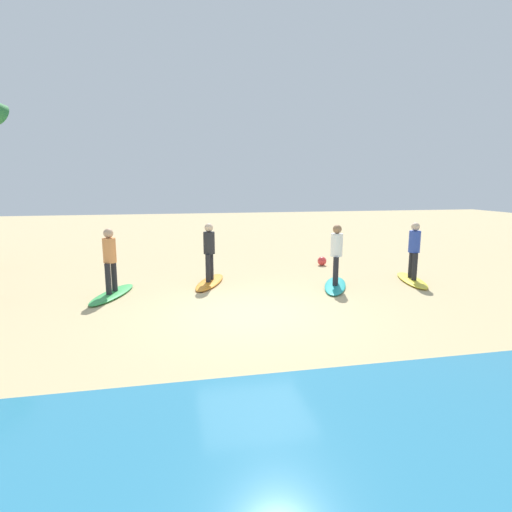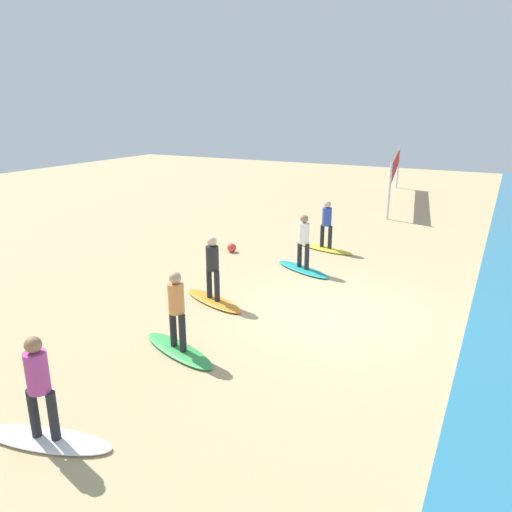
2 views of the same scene
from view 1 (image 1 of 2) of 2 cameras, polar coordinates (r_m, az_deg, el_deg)
name	(u,v)px [view 1 (image 1 of 2)]	position (r m, az deg, el deg)	size (l,w,h in m)	color
ground_plane	(254,313)	(9.09, -0.31, -8.00)	(60.00, 60.00, 0.00)	tan
surfboard_yellow	(412,280)	(12.71, 20.99, -3.18)	(2.10, 0.56, 0.09)	yellow
surfer_yellow	(414,247)	(12.53, 21.28, 1.24)	(0.32, 0.45, 1.64)	#232328
surfboard_teal	(335,285)	(11.48, 11.04, -4.07)	(2.10, 0.56, 0.09)	teal
surfer_teal	(336,250)	(11.28, 11.21, 0.81)	(0.32, 0.43, 1.64)	#232328
surfboard_orange	(210,282)	(11.71, -6.48, -3.66)	(2.10, 0.56, 0.09)	orange
surfer_orange	(209,248)	(11.52, -6.58, 1.14)	(0.32, 0.44, 1.64)	#232328
surfboard_green	(112,294)	(11.04, -19.49, -5.06)	(2.10, 0.56, 0.09)	green
surfer_green	(110,256)	(10.83, -19.80, 0.01)	(0.32, 0.44, 1.64)	#232328
beach_ball	(322,261)	(14.34, 9.23, -0.71)	(0.31, 0.31, 0.31)	#E53838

